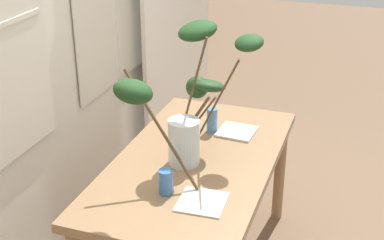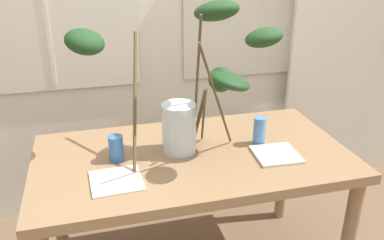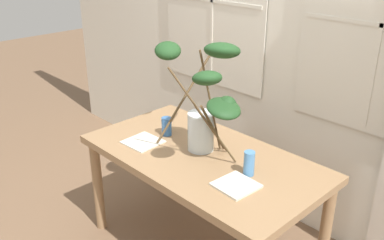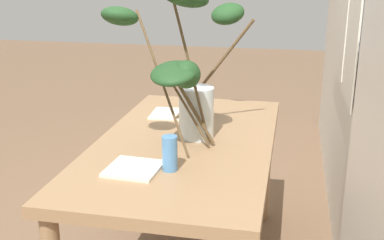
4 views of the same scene
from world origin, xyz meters
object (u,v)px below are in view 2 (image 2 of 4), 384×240
Objects in this scene: drinking_glass_blue_left at (116,148)px; plate_square_left at (116,181)px; drinking_glass_blue_right at (259,131)px; plate_square_right at (276,155)px; vase_with_branches at (187,83)px; dining_table at (193,170)px.

drinking_glass_blue_left reaches higher than plate_square_left.
drinking_glass_blue_right reaches higher than plate_square_right.
plate_square_right is (0.03, -0.14, -0.06)m from drinking_glass_blue_right.
drinking_glass_blue_right is (0.70, -0.01, 0.01)m from drinking_glass_blue_left.
vase_with_branches reaches higher than plate_square_left.
drinking_glass_blue_right is at bearing 2.60° from dining_table.
dining_table is 0.38m from drinking_glass_blue_right.
plate_square_left is (-0.38, -0.16, 0.09)m from dining_table.
drinking_glass_blue_right is at bearing 101.96° from plate_square_right.
drinking_glass_blue_right is 0.75m from plate_square_left.
drinking_glass_blue_left is (-0.36, 0.02, 0.15)m from dining_table.
vase_with_branches reaches higher than dining_table.
plate_square_left is at bearing -156.82° from dining_table.
plate_square_right is (0.38, -0.12, 0.10)m from dining_table.
plate_square_left is at bearing -152.38° from vase_with_branches.
drinking_glass_blue_left is 0.86× the size of drinking_glass_blue_right.
dining_table is 7.29× the size of plate_square_right.
plate_square_left is 0.75m from plate_square_right.
vase_with_branches is 0.44m from drinking_glass_blue_left.
drinking_glass_blue_left is 0.60× the size of plate_square_right.
vase_with_branches is 0.53m from plate_square_left.
drinking_glass_blue_right reaches higher than plate_square_left.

